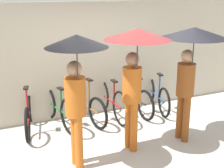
% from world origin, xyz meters
% --- Properties ---
extents(ground_plane, '(30.00, 30.00, 0.00)m').
position_xyz_m(ground_plane, '(0.00, 0.00, 0.00)').
color(ground_plane, '#B7B2A8').
extents(back_wall, '(10.94, 0.12, 2.49)m').
position_xyz_m(back_wall, '(0.00, 2.12, 1.24)').
color(back_wall, '#B2A893').
rests_on(back_wall, ground).
extents(parked_bicycle_0, '(0.54, 1.61, 1.11)m').
position_xyz_m(parked_bicycle_0, '(-1.47, 1.74, 0.36)').
color(parked_bicycle_0, black).
rests_on(parked_bicycle_0, ground).
extents(parked_bicycle_1, '(0.49, 1.72, 1.02)m').
position_xyz_m(parked_bicycle_1, '(-0.88, 1.74, 0.38)').
color(parked_bicycle_1, black).
rests_on(parked_bicycle_1, ground).
extents(parked_bicycle_2, '(0.51, 1.65, 1.01)m').
position_xyz_m(parked_bicycle_2, '(-0.30, 1.74, 0.36)').
color(parked_bicycle_2, black).
rests_on(parked_bicycle_2, ground).
extents(parked_bicycle_3, '(0.44, 1.75, 1.02)m').
position_xyz_m(parked_bicycle_3, '(0.29, 1.72, 0.39)').
color(parked_bicycle_3, black).
rests_on(parked_bicycle_3, ground).
extents(parked_bicycle_4, '(0.44, 1.66, 1.03)m').
position_xyz_m(parked_bicycle_4, '(0.88, 1.74, 0.36)').
color(parked_bicycle_4, black).
rests_on(parked_bicycle_4, ground).
extents(parked_bicycle_5, '(0.53, 1.66, 1.09)m').
position_xyz_m(parked_bicycle_5, '(1.47, 1.73, 0.36)').
color(parked_bicycle_5, black).
rests_on(parked_bicycle_5, ground).
extents(pedestrian_leading, '(0.90, 0.90, 2.13)m').
position_xyz_m(pedestrian_leading, '(-1.01, 0.01, 1.62)').
color(pedestrian_leading, '#B25619').
rests_on(pedestrian_leading, ground).
extents(pedestrian_center, '(1.08, 1.08, 2.14)m').
position_xyz_m(pedestrian_center, '(0.04, 0.16, 1.71)').
color(pedestrian_center, '#B25619').
rests_on(pedestrian_center, ground).
extents(pedestrian_trailing, '(1.11, 1.11, 2.12)m').
position_xyz_m(pedestrian_trailing, '(1.08, 0.08, 1.71)').
color(pedestrian_trailing, brown).
rests_on(pedestrian_trailing, ground).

